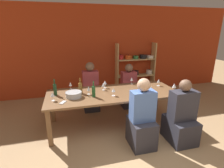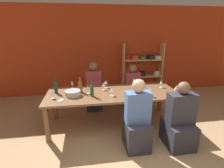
{
  "view_description": "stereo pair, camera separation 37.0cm",
  "coord_description": "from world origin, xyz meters",
  "px_view_note": "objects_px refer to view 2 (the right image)",
  "views": [
    {
      "loc": [
        -1.09,
        -1.58,
        2.01
      ],
      "look_at": [
        -0.19,
        1.84,
        0.89
      ],
      "focal_mm": 28.0,
      "sensor_mm": 36.0,
      "label": 1
    },
    {
      "loc": [
        -0.73,
        -1.65,
        2.01
      ],
      "look_at": [
        -0.19,
        1.84,
        0.89
      ],
      "focal_mm": 28.0,
      "sensor_mm": 36.0,
      "label": 2
    }
  ],
  "objects_px": {
    "wine_glass_red_a": "(52,92)",
    "cell_phone": "(61,100)",
    "wine_glass_white_c": "(151,90)",
    "person_near_b": "(179,123)",
    "wine_glass_empty_a": "(131,94)",
    "wine_glass_red_b": "(88,88)",
    "wine_glass_white_b": "(176,88)",
    "wine_glass_empty_b": "(112,90)",
    "wine_glass_red_d": "(104,85)",
    "person_near_a": "(137,123)",
    "wine_glass_red_c": "(161,82)",
    "wine_bottle_amber": "(80,86)",
    "person_far_a": "(94,92)",
    "wine_glass_white_d": "(106,82)",
    "wine_bottle_green": "(56,87)",
    "wine_bottle_dark": "(92,90)",
    "wine_glass_white_e": "(72,83)",
    "person_far_b": "(132,91)",
    "wine_glass_white_a": "(134,80)",
    "mixing_bowl": "(73,93)",
    "shelf_unit": "(142,73)",
    "dining_table": "(113,95)"
  },
  "relations": [
    {
      "from": "wine_bottle_green",
      "to": "person_far_b",
      "type": "distance_m",
      "value": 1.99
    },
    {
      "from": "wine_glass_red_d",
      "to": "wine_bottle_dark",
      "type": "bearing_deg",
      "value": -127.51
    },
    {
      "from": "wine_glass_empty_a",
      "to": "cell_phone",
      "type": "height_order",
      "value": "wine_glass_empty_a"
    },
    {
      "from": "wine_glass_white_a",
      "to": "wine_glass_red_c",
      "type": "xyz_separation_m",
      "value": [
        0.55,
        -0.28,
        -0.0
      ]
    },
    {
      "from": "person_far_a",
      "to": "person_near_b",
      "type": "relative_size",
      "value": 1.04
    },
    {
      "from": "wine_glass_red_a",
      "to": "wine_glass_white_e",
      "type": "xyz_separation_m",
      "value": [
        0.34,
        0.59,
        -0.01
      ]
    },
    {
      "from": "person_far_b",
      "to": "wine_bottle_green",
      "type": "bearing_deg",
      "value": 21.29
    },
    {
      "from": "wine_bottle_amber",
      "to": "wine_glass_red_a",
      "type": "relative_size",
      "value": 1.95
    },
    {
      "from": "wine_glass_red_c",
      "to": "wine_glass_red_d",
      "type": "height_order",
      "value": "wine_glass_red_c"
    },
    {
      "from": "wine_bottle_green",
      "to": "wine_glass_white_d",
      "type": "height_order",
      "value": "wine_bottle_green"
    },
    {
      "from": "wine_glass_empty_a",
      "to": "wine_glass_white_d",
      "type": "xyz_separation_m",
      "value": [
        -0.38,
        0.75,
        0.02
      ]
    },
    {
      "from": "wine_bottle_green",
      "to": "wine_glass_red_a",
      "type": "distance_m",
      "value": 0.29
    },
    {
      "from": "wine_glass_red_c",
      "to": "cell_phone",
      "type": "xyz_separation_m",
      "value": [
        -2.15,
        -0.45,
        -0.11
      ]
    },
    {
      "from": "wine_glass_red_b",
      "to": "wine_glass_white_c",
      "type": "xyz_separation_m",
      "value": [
        1.21,
        -0.34,
        0.01
      ]
    },
    {
      "from": "wine_glass_white_e",
      "to": "person_near_a",
      "type": "xyz_separation_m",
      "value": [
        1.14,
        -1.27,
        -0.39
      ]
    },
    {
      "from": "wine_glass_empty_a",
      "to": "person_near_b",
      "type": "xyz_separation_m",
      "value": [
        0.76,
        -0.46,
        -0.42
      ]
    },
    {
      "from": "wine_bottle_green",
      "to": "person_near_a",
      "type": "bearing_deg",
      "value": -33.77
    },
    {
      "from": "wine_glass_white_a",
      "to": "wine_glass_empty_a",
      "type": "bearing_deg",
      "value": -109.16
    },
    {
      "from": "wine_glass_empty_b",
      "to": "wine_glass_white_d",
      "type": "relative_size",
      "value": 0.96
    },
    {
      "from": "wine_bottle_amber",
      "to": "wine_glass_red_d",
      "type": "relative_size",
      "value": 1.99
    },
    {
      "from": "wine_glass_empty_a",
      "to": "wine_glass_white_d",
      "type": "height_order",
      "value": "wine_glass_white_d"
    },
    {
      "from": "cell_phone",
      "to": "mixing_bowl",
      "type": "bearing_deg",
      "value": 48.14
    },
    {
      "from": "wine_glass_white_a",
      "to": "person_near_b",
      "type": "xyz_separation_m",
      "value": [
        0.46,
        -1.32,
        -0.43
      ]
    },
    {
      "from": "wine_glass_red_a",
      "to": "person_far_b",
      "type": "height_order",
      "value": "person_far_b"
    },
    {
      "from": "wine_glass_white_a",
      "to": "wine_glass_red_c",
      "type": "distance_m",
      "value": 0.62
    },
    {
      "from": "wine_glass_red_b",
      "to": "wine_glass_white_b",
      "type": "distance_m",
      "value": 1.81
    },
    {
      "from": "person_far_a",
      "to": "wine_glass_empty_a",
      "type": "bearing_deg",
      "value": 115.75
    },
    {
      "from": "shelf_unit",
      "to": "dining_table",
      "type": "distance_m",
      "value": 2.28
    },
    {
      "from": "wine_bottle_amber",
      "to": "wine_glass_red_b",
      "type": "bearing_deg",
      "value": -34.81
    },
    {
      "from": "cell_phone",
      "to": "person_near_a",
      "type": "relative_size",
      "value": 0.13
    },
    {
      "from": "wine_bottle_dark",
      "to": "cell_phone",
      "type": "height_order",
      "value": "wine_bottle_dark"
    },
    {
      "from": "wine_glass_white_e",
      "to": "mixing_bowl",
      "type": "bearing_deg",
      "value": -85.34
    },
    {
      "from": "mixing_bowl",
      "to": "wine_glass_red_d",
      "type": "height_order",
      "value": "wine_glass_red_d"
    },
    {
      "from": "wine_glass_red_a",
      "to": "wine_glass_red_b",
      "type": "relative_size",
      "value": 0.94
    },
    {
      "from": "wine_glass_red_b",
      "to": "cell_phone",
      "type": "height_order",
      "value": "wine_glass_red_b"
    },
    {
      "from": "dining_table",
      "to": "wine_glass_red_a",
      "type": "xyz_separation_m",
      "value": [
        -1.19,
        -0.16,
        0.19
      ]
    },
    {
      "from": "person_near_a",
      "to": "wine_glass_red_c",
      "type": "bearing_deg",
      "value": 49.61
    },
    {
      "from": "wine_glass_empty_a",
      "to": "person_far_b",
      "type": "distance_m",
      "value": 1.39
    },
    {
      "from": "wine_glass_white_a",
      "to": "wine_glass_red_b",
      "type": "xyz_separation_m",
      "value": [
        -1.09,
        -0.43,
        0.0
      ]
    },
    {
      "from": "wine_bottle_amber",
      "to": "person_far_a",
      "type": "height_order",
      "value": "person_far_a"
    },
    {
      "from": "wine_glass_empty_b",
      "to": "wine_glass_red_d",
      "type": "bearing_deg",
      "value": 107.73
    },
    {
      "from": "wine_glass_white_c",
      "to": "person_near_b",
      "type": "xyz_separation_m",
      "value": [
        0.35,
        -0.56,
        -0.45
      ]
    },
    {
      "from": "wine_glass_white_e",
      "to": "wine_glass_red_a",
      "type": "bearing_deg",
      "value": -119.75
    },
    {
      "from": "wine_glass_white_d",
      "to": "wine_glass_white_a",
      "type": "bearing_deg",
      "value": 9.48
    },
    {
      "from": "wine_glass_red_d",
      "to": "person_far_a",
      "type": "bearing_deg",
      "value": 104.92
    },
    {
      "from": "wine_glass_white_c",
      "to": "person_near_b",
      "type": "distance_m",
      "value": 0.79
    },
    {
      "from": "wine_glass_red_a",
      "to": "cell_phone",
      "type": "xyz_separation_m",
      "value": [
        0.17,
        -0.14,
        -0.11
      ]
    },
    {
      "from": "wine_glass_white_c",
      "to": "wine_bottle_green",
      "type": "bearing_deg",
      "value": 165.93
    },
    {
      "from": "wine_bottle_green",
      "to": "wine_glass_red_c",
      "type": "bearing_deg",
      "value": 0.45
    },
    {
      "from": "wine_glass_red_c",
      "to": "wine_glass_white_d",
      "type": "distance_m",
      "value": 1.25
    }
  ]
}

